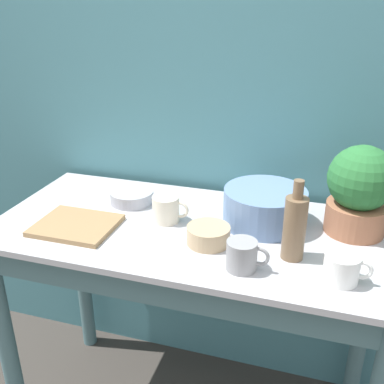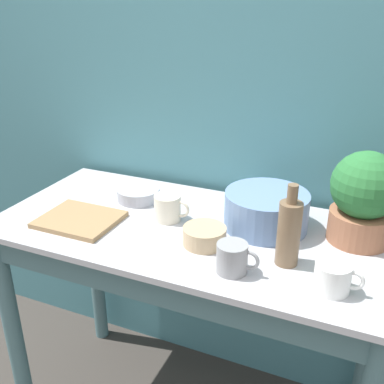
% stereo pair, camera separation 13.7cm
% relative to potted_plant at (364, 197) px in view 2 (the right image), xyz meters
% --- Properties ---
extents(wall_back, '(6.00, 0.05, 2.40)m').
position_rel_potted_plant_xyz_m(wall_back, '(-0.49, 0.24, 0.22)').
color(wall_back, teal).
rests_on(wall_back, ground_plane).
extents(counter_table, '(1.27, 0.60, 0.84)m').
position_rel_potted_plant_xyz_m(counter_table, '(-0.49, -0.14, -0.32)').
color(counter_table, slate).
rests_on(counter_table, ground_plane).
extents(potted_plant, '(0.20, 0.20, 0.28)m').
position_rel_potted_plant_xyz_m(potted_plant, '(0.00, 0.00, 0.00)').
color(potted_plant, '#A36647').
rests_on(potted_plant, counter_table).
extents(bowl_wash_large, '(0.26, 0.26, 0.12)m').
position_rel_potted_plant_xyz_m(bowl_wash_large, '(-0.27, -0.03, -0.08)').
color(bowl_wash_large, '#6684B2').
rests_on(bowl_wash_large, counter_table).
extents(bottle_tall, '(0.06, 0.06, 0.23)m').
position_rel_potted_plant_xyz_m(bottle_tall, '(-0.17, -0.21, -0.04)').
color(bottle_tall, brown).
rests_on(bottle_tall, counter_table).
extents(mug_grey, '(0.12, 0.08, 0.08)m').
position_rel_potted_plant_xyz_m(mug_grey, '(-0.29, -0.31, -0.10)').
color(mug_grey, gray).
rests_on(mug_grey, counter_table).
extents(mug_white, '(0.12, 0.09, 0.08)m').
position_rel_potted_plant_xyz_m(mug_white, '(-0.04, -0.29, -0.10)').
color(mug_white, white).
rests_on(mug_white, counter_table).
extents(mug_cream, '(0.12, 0.09, 0.09)m').
position_rel_potted_plant_xyz_m(mug_cream, '(-0.58, -0.10, -0.10)').
color(mug_cream, beige).
rests_on(mug_cream, counter_table).
extents(bowl_small_tan, '(0.13, 0.13, 0.05)m').
position_rel_potted_plant_xyz_m(bowl_small_tan, '(-0.41, -0.20, -0.11)').
color(bowl_small_tan, tan).
rests_on(bowl_small_tan, counter_table).
extents(bowl_small_steel, '(0.15, 0.15, 0.04)m').
position_rel_potted_plant_xyz_m(bowl_small_steel, '(-0.74, -0.00, -0.12)').
color(bowl_small_steel, '#A8A8B2').
rests_on(bowl_small_steel, counter_table).
extents(tray_board, '(0.24, 0.20, 0.02)m').
position_rel_potted_plant_xyz_m(tray_board, '(-0.83, -0.23, -0.13)').
color(tray_board, '#99754C').
rests_on(tray_board, counter_table).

